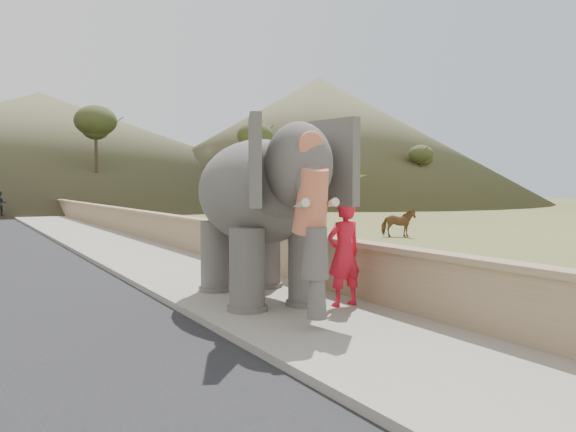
{
  "coord_description": "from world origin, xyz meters",
  "views": [
    {
      "loc": [
        -4.81,
        -8.59,
        2.25
      ],
      "look_at": [
        0.2,
        -0.19,
        1.7
      ],
      "focal_mm": 35.0,
      "sensor_mm": 36.0,
      "label": 1
    }
  ],
  "objects": [
    {
      "name": "ground",
      "position": [
        0.0,
        0.0,
        0.0
      ],
      "size": [
        160.0,
        160.0,
        0.0
      ],
      "primitive_type": "plane",
      "color": "olive",
      "rests_on": "ground"
    },
    {
      "name": "walkway",
      "position": [
        0.0,
        10.0,
        0.07
      ],
      "size": [
        3.0,
        120.0,
        0.15
      ],
      "primitive_type": "cube",
      "color": "#9E9687",
      "rests_on": "ground"
    },
    {
      "name": "parapet",
      "position": [
        1.65,
        10.0,
        0.55
      ],
      "size": [
        0.3,
        120.0,
        1.1
      ],
      "primitive_type": "cube",
      "color": "tan",
      "rests_on": "ground"
    },
    {
      "name": "cow",
      "position": [
        11.5,
        9.53,
        0.6
      ],
      "size": [
        1.52,
        1.37,
        1.2
      ],
      "primitive_type": "imported",
      "rotation": [
        0.0,
        0.0,
        0.92
      ],
      "color": "brown",
      "rests_on": "ground"
    },
    {
      "name": "distant_car",
      "position": [
        17.75,
        34.01,
        0.72
      ],
      "size": [
        4.51,
        2.63,
        1.44
      ],
      "primitive_type": "imported",
      "rotation": [
        0.0,
        0.0,
        1.34
      ],
      "color": "silver",
      "rests_on": "ground"
    },
    {
      "name": "bus_white",
      "position": [
        21.86,
        35.09,
        1.55
      ],
      "size": [
        11.23,
        3.93,
        3.1
      ],
      "primitive_type": "cube",
      "rotation": [
        0.0,
        0.0,
        1.7
      ],
      "color": "silver",
      "rests_on": "ground"
    },
    {
      "name": "bus_orange",
      "position": [
        29.73,
        32.38,
        1.55
      ],
      "size": [
        11.07,
        2.81,
        3.1
      ],
      "primitive_type": "cube",
      "rotation": [
        0.0,
        0.0,
        1.54
      ],
      "color": "gold",
      "rests_on": "ground"
    },
    {
      "name": "hill_right",
      "position": [
        36.0,
        52.0,
        8.0
      ],
      "size": [
        56.0,
        56.0,
        16.0
      ],
      "primitive_type": "cone",
      "color": "brown",
      "rests_on": "ground"
    },
    {
      "name": "hill_far",
      "position": [
        5.0,
        70.0,
        7.0
      ],
      "size": [
        80.0,
        80.0,
        14.0
      ],
      "primitive_type": "cone",
      "color": "brown",
      "rests_on": "ground"
    },
    {
      "name": "elephant_and_man",
      "position": [
        0.02,
        0.55,
        1.68
      ],
      "size": [
        2.68,
        4.5,
        3.08
      ],
      "color": "#66615C",
      "rests_on": "ground"
    },
    {
      "name": "trees",
      "position": [
        -0.23,
        27.91,
        4.06
      ],
      "size": [
        47.3,
        41.46,
        9.19
      ],
      "color": "#473828",
      "rests_on": "ground"
    }
  ]
}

